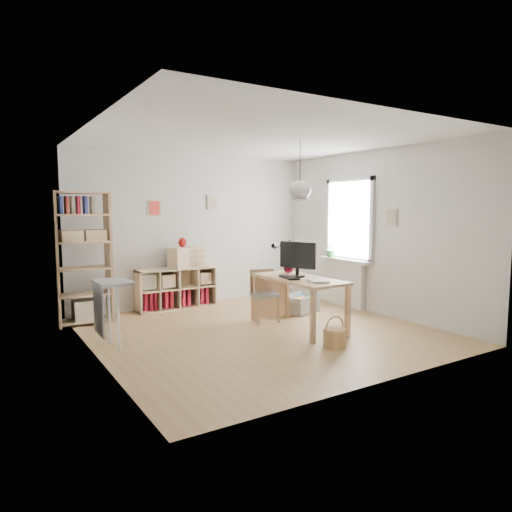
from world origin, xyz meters
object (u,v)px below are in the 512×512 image
desk (299,284)px  storage_chest (298,300)px  chair (264,292)px  drawer_chest (186,257)px  tall_bookshelf (82,252)px  cube_shelf (175,291)px  monitor (297,257)px

desk → storage_chest: size_ratio=1.90×
chair → drawer_chest: (-0.65, 1.51, 0.44)m
storage_chest → desk: bearing=-144.2°
tall_bookshelf → storage_chest: bearing=-18.7°
chair → cube_shelf: bearing=133.7°
desk → storage_chest: (0.64, 0.86, -0.46)m
desk → chair: bearing=103.0°
storage_chest → drawer_chest: size_ratio=1.28×
cube_shelf → tall_bookshelf: tall_bookshelf is taller
drawer_chest → chair: bearing=-83.7°
cube_shelf → chair: (0.86, -1.55, 0.15)m
monitor → chair: bearing=89.0°
chair → drawer_chest: drawer_chest is taller
desk → chair: chair is taller
cube_shelf → storage_chest: size_ratio=1.78×
desk → drawer_chest: size_ratio=2.43×
tall_bookshelf → storage_chest: 3.52m
cube_shelf → storage_chest: cube_shelf is taller
cube_shelf → drawer_chest: 0.64m
desk → storage_chest: desk is taller
desk → cube_shelf: (-1.02, 2.23, -0.36)m
desk → storage_chest: 1.17m
desk → storage_chest: bearing=53.2°
desk → drawer_chest: bearing=110.2°
desk → drawer_chest: drawer_chest is taller
cube_shelf → tall_bookshelf: (-1.56, -0.28, 0.79)m
tall_bookshelf → drawer_chest: size_ratio=3.24×
desk → monitor: bearing=67.2°
tall_bookshelf → cube_shelf: bearing=10.2°
tall_bookshelf → drawer_chest: bearing=7.7°
monitor → drawer_chest: 2.27m
desk → monitor: size_ratio=2.63×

